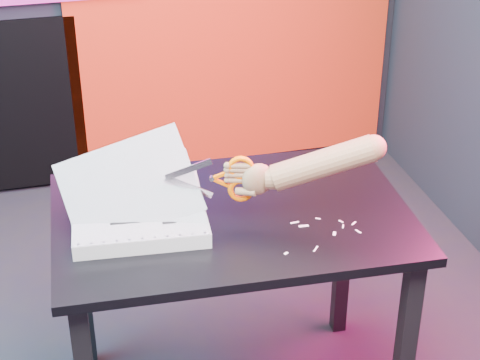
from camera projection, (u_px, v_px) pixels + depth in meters
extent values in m
cube|color=red|center=(233.00, 8.00, 3.83)|extent=(1.60, 0.02, 1.60)
cube|color=black|center=(81.00, 281.00, 2.74)|extent=(0.05, 0.05, 0.72)
cube|color=black|center=(404.00, 356.00, 2.41)|extent=(0.05, 0.05, 0.72)
cube|color=black|center=(343.00, 249.00, 2.91)|extent=(0.05, 0.05, 0.72)
cube|color=black|center=(232.00, 217.00, 2.39)|extent=(1.09, 0.75, 0.03)
cube|color=white|center=(140.00, 221.00, 2.30)|extent=(0.40, 0.31, 0.04)
cube|color=white|center=(139.00, 214.00, 2.29)|extent=(0.40, 0.31, 0.00)
cube|color=white|center=(139.00, 213.00, 2.29)|extent=(0.38, 0.29, 0.12)
cube|color=white|center=(135.00, 204.00, 2.29)|extent=(0.38, 0.25, 0.20)
cube|color=white|center=(129.00, 187.00, 2.27)|extent=(0.41, 0.20, 0.28)
cylinder|color=#292930|center=(78.00, 244.00, 2.15)|extent=(0.01, 0.01, 0.00)
cylinder|color=#292930|center=(91.00, 243.00, 2.16)|extent=(0.01, 0.01, 0.00)
cylinder|color=#292930|center=(104.00, 242.00, 2.16)|extent=(0.01, 0.01, 0.00)
cylinder|color=#292930|center=(117.00, 241.00, 2.17)|extent=(0.01, 0.01, 0.00)
cylinder|color=#292930|center=(130.00, 240.00, 2.17)|extent=(0.01, 0.01, 0.00)
cylinder|color=#292930|center=(142.00, 238.00, 2.18)|extent=(0.01, 0.01, 0.00)
cylinder|color=#292930|center=(155.00, 237.00, 2.18)|extent=(0.01, 0.01, 0.00)
cylinder|color=#292930|center=(167.00, 236.00, 2.19)|extent=(0.01, 0.01, 0.00)
cylinder|color=#292930|center=(180.00, 235.00, 2.19)|extent=(0.01, 0.01, 0.00)
cylinder|color=#292930|center=(192.00, 234.00, 2.20)|extent=(0.01, 0.01, 0.00)
cylinder|color=#292930|center=(205.00, 233.00, 2.20)|extent=(0.01, 0.01, 0.00)
cylinder|color=#292930|center=(79.00, 197.00, 2.37)|extent=(0.01, 0.01, 0.00)
cylinder|color=#292930|center=(90.00, 196.00, 2.38)|extent=(0.01, 0.01, 0.00)
cylinder|color=#292930|center=(102.00, 195.00, 2.38)|extent=(0.01, 0.01, 0.00)
cylinder|color=#292930|center=(114.00, 194.00, 2.39)|extent=(0.01, 0.01, 0.00)
cylinder|color=#292930|center=(125.00, 193.00, 2.39)|extent=(0.01, 0.01, 0.00)
cylinder|color=#292930|center=(137.00, 192.00, 2.40)|extent=(0.01, 0.01, 0.00)
cylinder|color=#292930|center=(148.00, 191.00, 2.40)|extent=(0.01, 0.01, 0.00)
cylinder|color=#292930|center=(160.00, 190.00, 2.41)|extent=(0.01, 0.01, 0.00)
cylinder|color=#292930|center=(171.00, 189.00, 2.41)|extent=(0.01, 0.01, 0.00)
cylinder|color=#292930|center=(182.00, 188.00, 2.42)|extent=(0.01, 0.01, 0.00)
cylinder|color=#292930|center=(194.00, 187.00, 2.42)|extent=(0.01, 0.01, 0.00)
cube|color=black|center=(107.00, 208.00, 2.32)|extent=(0.07, 0.02, 0.00)
cube|color=black|center=(146.00, 208.00, 2.32)|extent=(0.05, 0.02, 0.00)
cube|color=black|center=(126.00, 223.00, 2.25)|extent=(0.09, 0.02, 0.00)
cube|color=black|center=(169.00, 222.00, 2.25)|extent=(0.04, 0.01, 0.00)
cube|color=#BEBEBE|center=(189.00, 169.00, 2.25)|extent=(0.13, 0.04, 0.07)
cube|color=#BEBEBE|center=(189.00, 187.00, 2.28)|extent=(0.13, 0.04, 0.07)
cylinder|color=#BEBEBE|center=(212.00, 178.00, 2.26)|extent=(0.02, 0.02, 0.01)
cube|color=#FF6300|center=(220.00, 182.00, 2.27)|extent=(0.05, 0.02, 0.03)
cube|color=#FF6300|center=(220.00, 175.00, 2.26)|extent=(0.05, 0.02, 0.03)
torus|color=#FF6300|center=(241.00, 168.00, 2.24)|extent=(0.08, 0.04, 0.07)
torus|color=#FF6300|center=(241.00, 190.00, 2.28)|extent=(0.08, 0.04, 0.07)
ellipsoid|color=#8D664C|center=(258.00, 179.00, 2.26)|extent=(0.09, 0.05, 0.10)
cylinder|color=#8D664C|center=(241.00, 180.00, 2.26)|extent=(0.07, 0.04, 0.02)
cylinder|color=#8D664C|center=(241.00, 175.00, 2.25)|extent=(0.07, 0.04, 0.02)
cylinder|color=#8D664C|center=(241.00, 170.00, 2.25)|extent=(0.06, 0.03, 0.02)
cylinder|color=#8D664C|center=(241.00, 166.00, 2.24)|extent=(0.06, 0.03, 0.02)
cylinder|color=#8D664C|center=(246.00, 192.00, 2.27)|extent=(0.06, 0.05, 0.03)
cylinder|color=#8D664C|center=(274.00, 178.00, 2.25)|extent=(0.07, 0.08, 0.07)
cylinder|color=#8D664C|center=(323.00, 163.00, 2.23)|extent=(0.31, 0.16, 0.18)
sphere|color=#8D664C|center=(374.00, 148.00, 2.20)|extent=(0.07, 0.07, 0.07)
cube|color=white|center=(316.00, 249.00, 2.22)|extent=(0.02, 0.03, 0.00)
cube|color=white|center=(286.00, 253.00, 2.20)|extent=(0.02, 0.01, 0.00)
cube|color=white|center=(354.00, 223.00, 2.33)|extent=(0.02, 0.02, 0.00)
cube|color=white|center=(334.00, 234.00, 2.28)|extent=(0.02, 0.02, 0.00)
cube|color=white|center=(304.00, 226.00, 2.32)|extent=(0.03, 0.01, 0.00)
cube|color=white|center=(343.00, 226.00, 2.32)|extent=(0.01, 0.02, 0.00)
cube|color=white|center=(341.00, 221.00, 2.34)|extent=(0.01, 0.02, 0.00)
cube|color=white|center=(295.00, 222.00, 2.34)|extent=(0.03, 0.01, 0.00)
cube|color=white|center=(358.00, 231.00, 2.29)|extent=(0.01, 0.02, 0.00)
cube|color=white|center=(318.00, 219.00, 2.36)|extent=(0.02, 0.01, 0.00)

